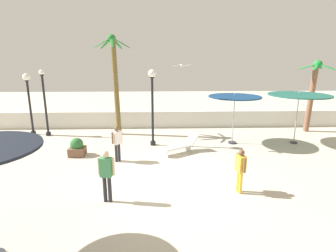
# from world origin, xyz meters

# --- Properties ---
(ground_plane) EXTENTS (56.00, 56.00, 0.00)m
(ground_plane) POSITION_xyz_m (0.00, 0.00, 0.00)
(ground_plane) COLOR beige
(boundary_wall) EXTENTS (25.20, 0.30, 1.08)m
(boundary_wall) POSITION_xyz_m (0.00, 8.00, 0.54)
(boundary_wall) COLOR silver
(boundary_wall) RESTS_ON ground_plane
(patio_umbrella_0) EXTENTS (3.09, 3.09, 2.74)m
(patio_umbrella_0) POSITION_xyz_m (6.82, 4.38, 2.53)
(patio_umbrella_0) COLOR #333338
(patio_umbrella_0) RESTS_ON ground_plane
(patio_umbrella_2) EXTENTS (2.69, 2.69, 2.67)m
(patio_umbrella_2) POSITION_xyz_m (3.50, 4.46, 2.42)
(patio_umbrella_2) COLOR #333338
(patio_umbrella_2) RESTS_ON ground_plane
(palm_tree_0) EXTENTS (2.44, 2.29, 4.33)m
(palm_tree_0) POSITION_xyz_m (8.90, 6.77, 2.73)
(palm_tree_0) COLOR brown
(palm_tree_0) RESTS_ON ground_plane
(palm_tree_1) EXTENTS (2.08, 2.09, 5.73)m
(palm_tree_1) POSITION_xyz_m (-2.91, 6.50, 3.45)
(palm_tree_1) COLOR brown
(palm_tree_1) RESTS_ON ground_plane
(lamp_post_0) EXTENTS (0.40, 0.40, 3.90)m
(lamp_post_0) POSITION_xyz_m (-0.74, 4.31, 2.52)
(lamp_post_0) COLOR black
(lamp_post_0) RESTS_ON ground_plane
(lamp_post_1) EXTENTS (0.42, 0.42, 3.60)m
(lamp_post_1) POSITION_xyz_m (-7.95, 6.60, 2.40)
(lamp_post_1) COLOR black
(lamp_post_1) RESTS_ON ground_plane
(lamp_post_2) EXTENTS (0.30, 0.30, 3.82)m
(lamp_post_2) POSITION_xyz_m (-6.94, 6.31, 2.10)
(lamp_post_2) COLOR black
(lamp_post_2) RESTS_ON ground_plane
(lounge_chair_0) EXTENTS (1.89, 1.47, 0.83)m
(lounge_chair_0) POSITION_xyz_m (0.61, 3.05, 0.38)
(lounge_chair_0) COLOR #B7B7BC
(lounge_chair_0) RESTS_ON ground_plane
(guest_0) EXTENTS (0.55, 0.30, 1.71)m
(guest_0) POSITION_xyz_m (-2.05, -1.39, 1.04)
(guest_0) COLOR #26262D
(guest_0) RESTS_ON ground_plane
(guest_1) EXTENTS (0.42, 0.43, 1.59)m
(guest_1) POSITION_xyz_m (-2.24, 2.05, 0.96)
(guest_1) COLOR #26262D
(guest_1) RESTS_ON ground_plane
(guest_2) EXTENTS (0.31, 0.55, 1.53)m
(guest_2) POSITION_xyz_m (2.27, -0.94, 0.91)
(guest_2) COLOR gold
(guest_2) RESTS_ON ground_plane
(seagull_0) EXTENTS (0.94, 0.42, 0.15)m
(seagull_0) POSITION_xyz_m (0.70, 3.75, 4.10)
(seagull_0) COLOR white
(planter) EXTENTS (0.70, 0.70, 0.85)m
(planter) POSITION_xyz_m (-4.24, 2.85, 0.38)
(planter) COLOR brown
(planter) RESTS_ON ground_plane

